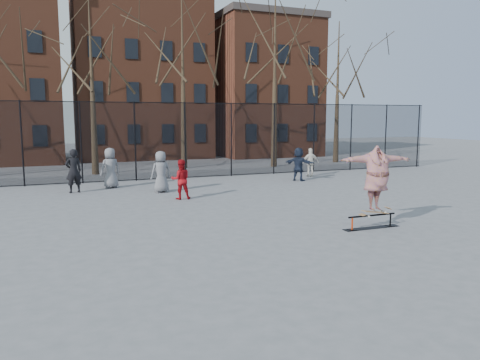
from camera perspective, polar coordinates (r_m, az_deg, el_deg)
name	(u,v)px	position (r m, az deg, el deg)	size (l,w,h in m)	color
ground	(272,239)	(12.57, 3.94, -7.23)	(100.00, 100.00, 0.00)	slate
skate_rail	(372,223)	(14.27, 15.75, -5.04)	(1.83, 0.28, 0.40)	black
skateboard	(375,212)	(14.28, 16.17, -3.82)	(0.91, 0.22, 0.11)	olive
skater	(377,179)	(14.12, 16.32, 0.15)	(2.32, 0.63, 1.89)	#47317C
bystander_grey	(110,168)	(22.10, -15.53, 1.42)	(0.90, 0.59, 1.85)	slate
bystander_black	(73,171)	(21.21, -19.64, 1.05)	(0.69, 0.45, 1.88)	black
bystander_red	(181,179)	(18.57, -7.24, 0.07)	(0.76, 0.60, 1.57)	maroon
bystander_white	(311,162)	(25.84, 8.60, 2.15)	(0.91, 0.38, 1.54)	silver
bystander_navy	(299,164)	(23.95, 7.17, 1.93)	(1.58, 0.50, 1.70)	#1B2436
bystander_extra	(161,172)	(20.35, -9.62, 1.00)	(0.88, 0.57, 1.79)	slate
fence	(162,140)	(24.53, -9.46, 4.84)	(34.03, 0.07, 4.00)	black
tree_row	(140,45)	(28.82, -12.04, 15.76)	(33.66, 7.46, 10.67)	black
rowhouses	(133,80)	(37.51, -12.89, 11.84)	(29.00, 7.00, 13.00)	brown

